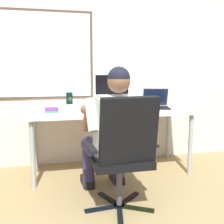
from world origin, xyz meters
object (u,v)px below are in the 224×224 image
object	(u,v)px
desk	(110,116)
desk_speaker	(69,101)
office_chair	(124,149)
crt_monitor	(111,90)
laptop	(156,103)
coffee_mug	(70,110)
person_seated	(114,132)
wine_glass	(84,104)
book_stack	(52,110)

from	to	relation	value
desk	desk_speaker	world-z (taller)	desk_speaker
office_chair	crt_monitor	xyz separation A→B (m)	(0.11, 0.96, 0.41)
laptop	coffee_mug	size ratio (longest dim) A/B	4.14
office_chair	coffee_mug	xyz separation A→B (m)	(-0.37, 0.78, 0.22)
person_seated	desk	bearing A→B (deg)	79.74
desk	coffee_mug	bearing A→B (deg)	-158.61
desk_speaker	coffee_mug	xyz separation A→B (m)	(-0.02, -0.34, -0.05)
desk	wine_glass	size ratio (longest dim) A/B	12.62
book_stack	wine_glass	bearing A→B (deg)	-30.51
crt_monitor	coffee_mug	world-z (taller)	crt_monitor
desk	book_stack	size ratio (longest dim) A/B	12.16
crt_monitor	desk_speaker	bearing A→B (deg)	160.51
desk	wine_glass	xyz separation A→B (m)	(-0.33, -0.20, 0.17)
crt_monitor	book_stack	xyz separation A→B (m)	(-0.67, 0.01, -0.21)
desk	book_stack	world-z (taller)	book_stack
book_stack	coffee_mug	xyz separation A→B (m)	(0.18, -0.18, 0.02)
laptop	book_stack	distance (m)	1.25
office_chair	book_stack	xyz separation A→B (m)	(-0.55, 0.97, 0.20)
person_seated	laptop	world-z (taller)	person_seated
wine_glass	coffee_mug	world-z (taller)	wine_glass
desk	person_seated	distance (m)	0.72
desk	book_stack	distance (m)	0.66
desk	laptop	distance (m)	0.61
crt_monitor	wine_glass	size ratio (longest dim) A/B	2.89
crt_monitor	desk_speaker	xyz separation A→B (m)	(-0.46, 0.16, -0.14)
desk	person_seated	size ratio (longest dim) A/B	1.53
office_chair	desk_speaker	distance (m)	1.21
office_chair	wine_glass	world-z (taller)	office_chair
office_chair	laptop	bearing A→B (deg)	56.63
desk	wine_glass	distance (m)	0.42
person_seated	book_stack	bearing A→B (deg)	126.78
laptop	wine_glass	xyz separation A→B (m)	(-0.92, -0.28, 0.04)
coffee_mug	wine_glass	bearing A→B (deg)	-3.89
crt_monitor	book_stack	size ratio (longest dim) A/B	2.78
office_chair	person_seated	xyz separation A→B (m)	(-0.02, 0.26, 0.08)
desk	coffee_mug	size ratio (longest dim) A/B	18.78
person_seated	book_stack	size ratio (longest dim) A/B	7.94
desk	crt_monitor	distance (m)	0.31
crt_monitor	wine_glass	xyz separation A→B (m)	(-0.34, -0.19, -0.13)
person_seated	wine_glass	bearing A→B (deg)	111.15
crt_monitor	person_seated	bearing A→B (deg)	-101.13
person_seated	wine_glass	world-z (taller)	person_seated
office_chair	laptop	distance (m)	1.29
coffee_mug	office_chair	bearing A→B (deg)	-64.76
person_seated	desk_speaker	bearing A→B (deg)	110.62
laptop	book_stack	bearing A→B (deg)	-175.97
person_seated	desk_speaker	distance (m)	0.94
desk_speaker	crt_monitor	bearing A→B (deg)	-19.49
person_seated	crt_monitor	distance (m)	0.79
person_seated	wine_glass	xyz separation A→B (m)	(-0.20, 0.51, 0.20)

